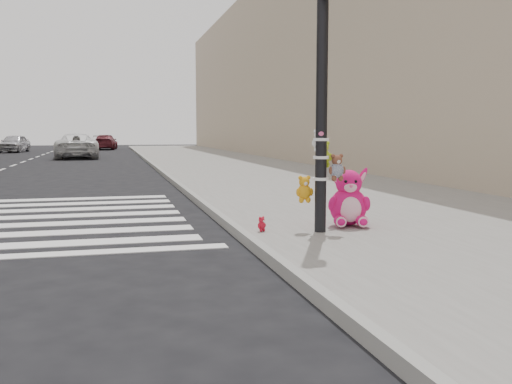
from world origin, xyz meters
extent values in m
plane|color=black|center=(0.00, 0.00, 0.00)|extent=(120.00, 120.00, 0.00)
cube|color=slate|center=(5.00, 10.00, 0.07)|extent=(7.00, 80.00, 0.14)
cube|color=gray|center=(1.55, 10.00, 0.07)|extent=(0.12, 80.00, 0.15)
cube|color=tan|center=(10.50, 20.00, 5.00)|extent=(5.00, 60.00, 10.00)
cylinder|color=black|center=(2.60, 1.80, 2.14)|extent=(0.16, 0.16, 4.00)
cylinder|color=white|center=(2.60, 1.80, 0.89)|extent=(0.22, 0.22, 0.04)
cylinder|color=white|center=(2.60, 1.80, 1.19)|extent=(0.22, 0.22, 0.04)
cylinder|color=white|center=(2.60, 1.80, 1.44)|extent=(0.22, 0.22, 0.04)
ellipsoid|color=#E6136F|center=(2.98, 1.99, 0.22)|extent=(0.25, 0.34, 0.16)
ellipsoid|color=#E6136F|center=(3.30, 1.92, 0.22)|extent=(0.25, 0.34, 0.16)
ellipsoid|color=#E6136F|center=(3.20, 2.20, 0.43)|extent=(0.67, 0.61, 0.57)
ellipsoid|color=#F9BFD1|center=(3.15, 2.01, 0.41)|extent=(0.34, 0.18, 0.38)
sphere|color=#E6136F|center=(3.20, 2.20, 0.78)|extent=(0.48, 0.48, 0.39)
ellipsoid|color=#E6136F|center=(3.03, 2.26, 0.84)|extent=(0.28, 0.14, 0.39)
ellipsoid|color=#E6136F|center=(3.38, 2.18, 0.84)|extent=(0.28, 0.14, 0.39)
imported|color=silver|center=(-2.09, 28.59, 0.70)|extent=(2.59, 5.17, 1.40)
imported|color=maroon|center=(-0.58, 43.86, 0.61)|extent=(2.10, 4.36, 1.23)
imported|color=#BBBBC0|center=(-7.00, 39.16, 0.66)|extent=(2.03, 4.03, 1.32)
camera|label=1|loc=(-0.26, -5.68, 1.56)|focal=40.00mm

